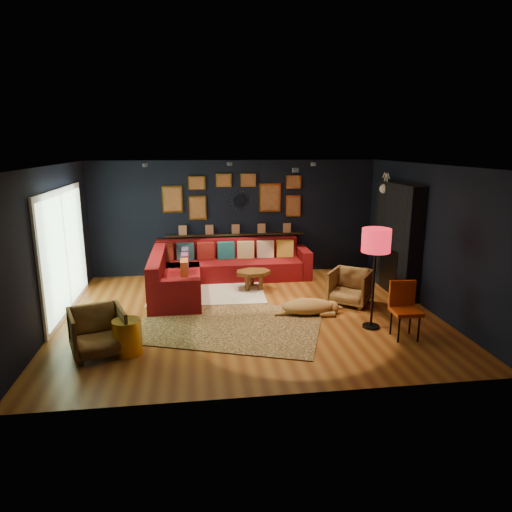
{
  "coord_description": "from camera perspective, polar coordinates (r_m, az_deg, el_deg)",
  "views": [
    {
      "loc": [
        -0.92,
        -7.6,
        2.93
      ],
      "look_at": [
        0.15,
        0.3,
        0.98
      ],
      "focal_mm": 32.0,
      "sensor_mm": 36.0,
      "label": 1
    }
  ],
  "objects": [
    {
      "name": "pouf",
      "position": [
        9.5,
        -9.71,
        -3.1
      ],
      "size": [
        0.55,
        0.55,
        0.36
      ],
      "primitive_type": "cylinder",
      "color": "maroon",
      "rests_on": "shag_rug"
    },
    {
      "name": "ceiling_spots",
      "position": [
        8.45,
        -1.51,
        11.23
      ],
      "size": [
        3.3,
        2.5,
        0.06
      ],
      "color": "black",
      "rests_on": "room_walls"
    },
    {
      "name": "gallery_wall",
      "position": [
        10.41,
        -2.71,
        7.53
      ],
      "size": [
        3.15,
        0.04,
        1.02
      ],
      "color": "gold",
      "rests_on": "room_walls"
    },
    {
      "name": "ledge",
      "position": [
        10.51,
        -2.57,
        2.69
      ],
      "size": [
        3.2,
        0.12,
        0.04
      ],
      "primitive_type": "cube",
      "color": "black",
      "rests_on": "room_walls"
    },
    {
      "name": "fireplace",
      "position": [
        9.59,
        17.2,
        1.63
      ],
      "size": [
        0.31,
        1.6,
        2.2
      ],
      "color": "black",
      "rests_on": "ground"
    },
    {
      "name": "floor",
      "position": [
        8.19,
        -0.78,
        -7.22
      ],
      "size": [
        6.5,
        6.5,
        0.0
      ],
      "primitive_type": "plane",
      "color": "#925821",
      "rests_on": "ground"
    },
    {
      "name": "gold_stool",
      "position": [
        6.86,
        -15.77,
        -9.73
      ],
      "size": [
        0.41,
        0.41,
        0.51
      ],
      "primitive_type": "cylinder",
      "color": "gold",
      "rests_on": "ground"
    },
    {
      "name": "dog",
      "position": [
        8.11,
        6.46,
        -5.93
      ],
      "size": [
        1.27,
        0.68,
        0.39
      ],
      "primitive_type": null,
      "rotation": [
        0.0,
        0.0,
        -0.06
      ],
      "color": "#A48041",
      "rests_on": "leopard_rug"
    },
    {
      "name": "floor_lamp",
      "position": [
        7.43,
        14.77,
        1.36
      ],
      "size": [
        0.46,
        0.46,
        1.66
      ],
      "color": "black",
      "rests_on": "ground"
    },
    {
      "name": "armchair_left",
      "position": [
        6.95,
        -19.21,
        -8.66
      ],
      "size": [
        0.91,
        0.89,
        0.75
      ],
      "primitive_type": "imported",
      "rotation": [
        0.0,
        0.0,
        0.35
      ],
      "color": "#BC8641",
      "rests_on": "ground"
    },
    {
      "name": "room_walls",
      "position": [
        7.77,
        -0.82,
        3.83
      ],
      "size": [
        6.5,
        6.5,
        6.5
      ],
      "color": "black",
      "rests_on": "ground"
    },
    {
      "name": "shag_rug",
      "position": [
        9.36,
        -6.12,
        -4.48
      ],
      "size": [
        2.34,
        1.74,
        0.03
      ],
      "primitive_type": "cube",
      "rotation": [
        0.0,
        0.0,
        -0.04
      ],
      "color": "beige",
      "rests_on": "ground"
    },
    {
      "name": "sliding_door",
      "position": [
        8.71,
        -22.83,
        0.51
      ],
      "size": [
        0.06,
        2.8,
        2.2
      ],
      "color": "white",
      "rests_on": "ground"
    },
    {
      "name": "sunburst_mirror",
      "position": [
        10.44,
        -2.08,
        6.96
      ],
      "size": [
        0.47,
        0.16,
        0.47
      ],
      "color": "silver",
      "rests_on": "room_walls"
    },
    {
      "name": "coffee_table",
      "position": [
        9.41,
        -0.36,
        -2.3
      ],
      "size": [
        0.81,
        0.65,
        0.37
      ],
      "rotation": [
        0.0,
        0.0,
        0.14
      ],
      "color": "brown",
      "rests_on": "shag_rug"
    },
    {
      "name": "deer_head",
      "position": [
        9.91,
        16.66,
        8.08
      ],
      "size": [
        0.5,
        0.28,
        0.45
      ],
      "color": "white",
      "rests_on": "fireplace"
    },
    {
      "name": "armchair_right",
      "position": [
        8.75,
        11.68,
        -3.62
      ],
      "size": [
        0.95,
        0.94,
        0.72
      ],
      "primitive_type": "imported",
      "rotation": [
        0.0,
        0.0,
        -0.62
      ],
      "color": "#BC8641",
      "rests_on": "ground"
    },
    {
      "name": "orange_chair",
      "position": [
        7.46,
        18.03,
        -5.81
      ],
      "size": [
        0.43,
        0.43,
        0.88
      ],
      "rotation": [
        0.0,
        0.0,
        -0.04
      ],
      "color": "black",
      "rests_on": "ground"
    },
    {
      "name": "leopard_rug",
      "position": [
        7.72,
        -3.37,
        -8.52
      ],
      "size": [
        3.53,
        3.01,
        0.02
      ],
      "primitive_type": "cube",
      "rotation": [
        0.0,
        0.0,
        -0.34
      ],
      "color": "tan",
      "rests_on": "ground"
    },
    {
      "name": "sectional",
      "position": [
        9.76,
        -5.66,
        -1.82
      ],
      "size": [
        3.41,
        2.69,
        0.86
      ],
      "color": "maroon",
      "rests_on": "ground"
    }
  ]
}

